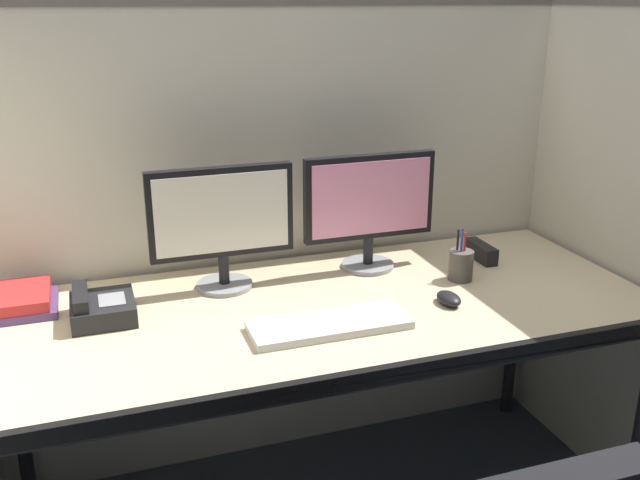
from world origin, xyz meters
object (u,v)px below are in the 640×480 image
monitor_right (369,204)px  pen_cup (461,265)px  computer_mouse (449,298)px  book_stack (25,300)px  keyboard_main (330,325)px  desk (327,322)px  red_stapler (481,252)px  desk_phone (101,308)px  monitor_left (222,220)px

monitor_right → pen_cup: (0.23, -0.19, -0.17)m
computer_mouse → pen_cup: size_ratio=0.57×
monitor_right → book_stack: 1.06m
computer_mouse → pen_cup: (0.12, 0.15, 0.03)m
keyboard_main → pen_cup: size_ratio=2.56×
desk → keyboard_main: size_ratio=4.42×
keyboard_main → computer_mouse: 0.38m
red_stapler → pen_cup: bearing=-138.7°
keyboard_main → desk_phone: desk_phone is taller
desk → desk_phone: bearing=168.8°
desk → computer_mouse: 0.36m
monitor_left → red_stapler: 0.88m
desk → monitor_right: (0.23, 0.24, 0.27)m
monitor_right → red_stapler: size_ratio=2.87×
monitor_right → red_stapler: 0.43m
keyboard_main → book_stack: (-0.77, 0.40, 0.02)m
pen_cup → computer_mouse: bearing=-128.9°
monitor_left → red_stapler: size_ratio=2.87×
monitor_left → red_stapler: monitor_left is taller
keyboard_main → pen_cup: (0.50, 0.19, 0.04)m
pen_cup → red_stapler: pen_cup is taller
keyboard_main → monitor_left: bearing=119.3°
monitor_left → book_stack: size_ratio=2.01×
desk → red_stapler: bearing=17.2°
book_stack → red_stapler: 1.43m
monitor_left → desk_phone: monitor_left is taller
monitor_left → computer_mouse: monitor_left is taller
monitor_right → desk_phone: monitor_right is taller
computer_mouse → book_stack: (-1.15, 0.36, 0.01)m
monitor_left → keyboard_main: monitor_left is taller
keyboard_main → red_stapler: bearing=26.6°
computer_mouse → red_stapler: bearing=46.1°
monitor_left → book_stack: monitor_left is taller
keyboard_main → red_stapler: (0.65, 0.33, 0.02)m
desk_phone → desk: bearing=-11.2°
monitor_right → keyboard_main: (-0.27, -0.38, -0.20)m
monitor_right → desk_phone: size_ratio=2.26×
monitor_right → keyboard_main: monitor_right is taller
monitor_left → monitor_right: 0.48m
monitor_right → computer_mouse: bearing=-72.3°
desk_phone → book_stack: desk_phone is taller
desk → computer_mouse: computer_mouse is taller
pen_cup → red_stapler: (0.15, 0.13, -0.02)m
desk → monitor_left: monitor_left is taller
desk → monitor_right: monitor_right is taller
book_stack → red_stapler: size_ratio=1.43×
monitor_right → monitor_left: bearing=-178.3°
computer_mouse → book_stack: book_stack is taller
desk_phone → book_stack: bearing=145.4°
red_stapler → desk: bearing=-162.8°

